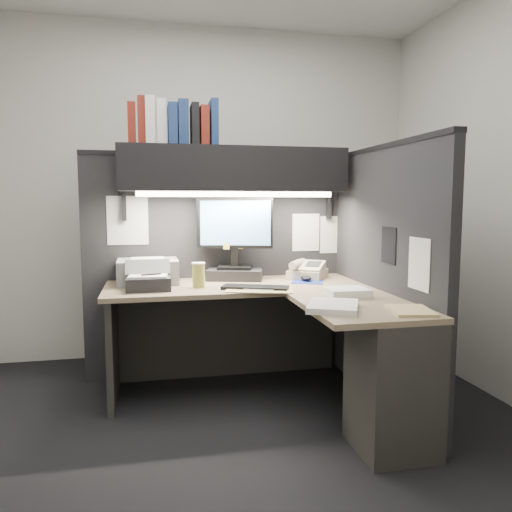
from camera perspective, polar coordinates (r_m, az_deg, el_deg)
name	(u,v)px	position (r m, az deg, el deg)	size (l,w,h in m)	color
floor	(235,427)	(3.02, -2.44, -18.90)	(3.50, 3.50, 0.00)	black
wall_back	(204,193)	(4.22, -5.97, 7.14)	(3.50, 0.04, 2.70)	beige
wall_front	(333,173)	(1.28, 8.76, 9.33)	(3.50, 0.04, 2.70)	beige
partition_back	(217,267)	(3.69, -4.46, -1.28)	(1.90, 0.06, 1.60)	black
partition_right	(383,278)	(3.25, 14.27, -2.47)	(0.06, 1.50, 1.60)	black
desk	(307,347)	(2.95, 5.83, -10.28)	(1.70, 1.53, 0.73)	#7E6850
overhead_shelf	(233,170)	(3.50, -2.60, 9.82)	(1.55, 0.34, 0.30)	black
task_light_tube	(237,194)	(3.35, -2.18, 7.07)	(0.04, 0.04, 1.32)	white
monitor	(235,247)	(3.52, -2.43, 0.99)	(0.53, 0.33, 0.58)	black
keyboard	(255,288)	(3.16, -0.08, -3.62)	(0.42, 0.14, 0.02)	black
mousepad	(307,282)	(3.45, 5.88, -2.94)	(0.21, 0.19, 0.00)	navy
mouse	(306,278)	(3.47, 5.72, -2.55)	(0.06, 0.10, 0.04)	black
telephone	(308,271)	(3.62, 5.91, -1.76)	(0.24, 0.25, 0.10)	tan
coffee_cup	(199,276)	(3.23, -6.58, -2.26)	(0.08, 0.08, 0.15)	#C3B64E
printer	(148,271)	(3.47, -12.26, -1.71)	(0.40, 0.34, 0.16)	gray
notebook_stack	(148,283)	(3.20, -12.19, -3.06)	(0.27, 0.23, 0.08)	black
open_folder	(260,289)	(3.13, 0.46, -3.81)	(0.41, 0.27, 0.01)	tan
paper_stack_a	(347,292)	(2.98, 10.35, -4.07)	(0.24, 0.20, 0.05)	white
paper_stack_b	(333,306)	(2.60, 8.79, -5.69)	(0.25, 0.31, 0.03)	white
manila_stack	(411,311)	(2.63, 17.26, -5.97)	(0.20, 0.25, 0.01)	tan
binder_row	(173,124)	(3.48, -9.51, 14.62)	(0.59, 0.26, 0.31)	maroon
pinned_papers	(282,235)	(3.38, 2.95, 2.38)	(1.76, 1.31, 0.51)	white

